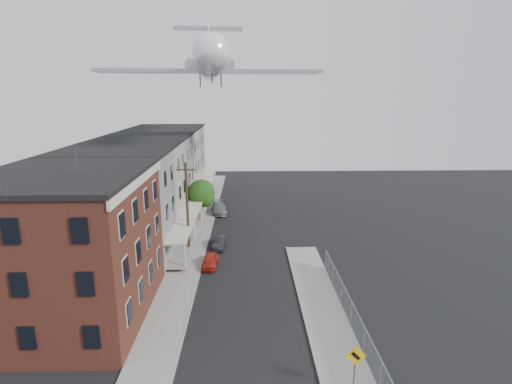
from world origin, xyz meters
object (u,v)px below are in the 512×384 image
car_near (210,261)px  utility_pole (187,207)px  street_tree (202,194)px  car_far (219,208)px  airplane (210,63)px  car_mid (219,243)px  warning_sign (355,362)px

car_near → utility_pole: bearing=129.1°
street_tree → car_near: size_ratio=1.59×
utility_pole → car_far: (2.00, 13.38, -4.03)m
street_tree → car_near: street_tree is taller
airplane → car_near: bearing=-87.2°
car_mid → car_far: (-0.86, 12.01, 0.11)m
airplane → street_tree: bearing=175.1°
car_mid → airplane: bearing=100.6°
utility_pole → car_near: bearing=-53.4°
car_far → utility_pole: bearing=-106.2°
car_mid → car_far: car_far is taller
street_tree → car_far: 4.75m
warning_sign → airplane: bearing=108.3°
car_mid → airplane: airplane is taller
street_tree → car_mid: size_ratio=1.60×
car_near → car_mid: car_near is taller
car_mid → utility_pole: bearing=-151.8°
car_mid → car_far: bearing=96.8°
airplane → car_mid: bearing=-82.1°
warning_sign → car_mid: (-8.34, 20.39, -1.35)m
airplane → utility_pole: bearing=-99.8°
car_near → car_far: bearing=93.6°
car_near → airplane: bearing=95.3°
car_far → airplane: bearing=-102.7°
warning_sign → car_far: bearing=105.9°
car_mid → airplane: size_ratio=0.12×
warning_sign → car_near: warning_sign is taller
warning_sign → car_near: 18.24m
car_near → car_far: car_far is taller
warning_sign → car_near: (-8.87, 15.89, -1.33)m
utility_pole → airplane: bearing=80.2°
car_far → airplane: (-0.31, -3.57, 17.84)m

